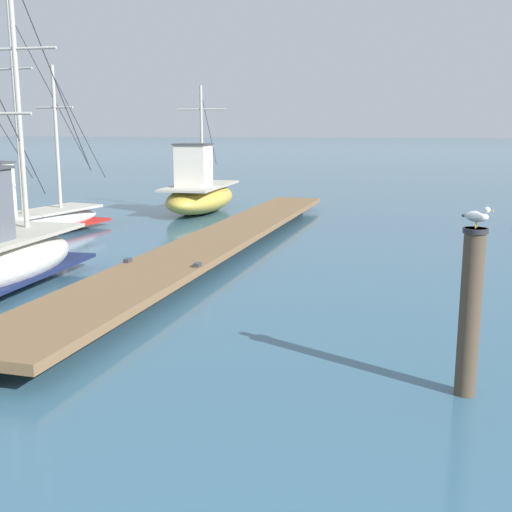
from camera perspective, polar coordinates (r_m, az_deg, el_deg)
The scene contains 5 objects.
floating_dock at distance 17.14m, azimuth -3.09°, elevation 1.59°, with size 2.80×19.60×0.53m.
fishing_boat_0 at distance 20.09m, azimuth -21.15°, elevation 3.07°, with size 3.02×7.97×6.87m.
fishing_boat_1 at distance 25.03m, azimuth -5.07°, elevation 5.62°, with size 2.16×5.27×4.86m.
mooring_piling at distance 8.27m, azimuth 18.59°, elevation -4.64°, with size 0.30×0.30×2.12m.
perched_seagull at distance 8.03m, azimuth 19.09°, elevation 3.43°, with size 0.37×0.22×0.26m.
Camera 1 is at (0.40, -0.49, 3.31)m, focal length 44.73 mm.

